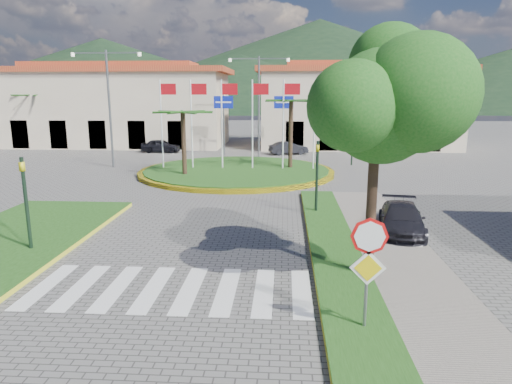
# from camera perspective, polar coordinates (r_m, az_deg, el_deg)

# --- Properties ---
(ground) EXTENTS (160.00, 160.00, 0.00)m
(ground) POSITION_cam_1_polar(r_m,az_deg,el_deg) (9.47, -17.39, -21.54)
(ground) COLOR #63615E
(ground) RESTS_ON ground
(sidewalk_right) EXTENTS (4.00, 28.00, 0.15)m
(sidewalk_right) POSITION_cam_1_polar(r_m,az_deg,el_deg) (11.00, 19.22, -16.14)
(sidewalk_right) COLOR gray
(sidewalk_right) RESTS_ON ground
(verge_right) EXTENTS (1.60, 28.00, 0.18)m
(verge_right) POSITION_cam_1_polar(r_m,az_deg,el_deg) (10.74, 12.79, -16.37)
(verge_right) COLOR #1E4714
(verge_right) RESTS_ON ground
(crosswalk) EXTENTS (8.00, 3.00, 0.01)m
(crosswalk) POSITION_cam_1_polar(r_m,az_deg,el_deg) (12.81, -10.97, -11.80)
(crosswalk) COLOR silver
(crosswalk) RESTS_ON ground
(roundabout_island) EXTENTS (12.70, 12.70, 6.00)m
(roundabout_island) POSITION_cam_1_polar(r_m,az_deg,el_deg) (29.88, -2.42, 2.66)
(roundabout_island) COLOR yellow
(roundabout_island) RESTS_ON ground
(stop_sign) EXTENTS (0.80, 0.11, 2.65)m
(stop_sign) POSITION_cam_1_polar(r_m,az_deg,el_deg) (10.02, 13.86, -7.88)
(stop_sign) COLOR slate
(stop_sign) RESTS_ON ground
(deciduous_tree) EXTENTS (3.60, 3.60, 6.80)m
(deciduous_tree) POSITION_cam_1_polar(r_m,az_deg,el_deg) (12.53, 14.97, 11.85)
(deciduous_tree) COLOR black
(deciduous_tree) RESTS_ON ground
(traffic_light_left) EXTENTS (0.15, 0.18, 3.20)m
(traffic_light_left) POSITION_cam_1_polar(r_m,az_deg,el_deg) (16.42, -26.86, -0.43)
(traffic_light_left) COLOR black
(traffic_light_left) RESTS_ON ground
(traffic_light_right) EXTENTS (0.15, 0.18, 3.20)m
(traffic_light_right) POSITION_cam_1_polar(r_m,az_deg,el_deg) (19.61, 7.64, 2.69)
(traffic_light_right) COLOR black
(traffic_light_right) RESTS_ON ground
(traffic_light_far) EXTENTS (0.18, 0.15, 3.20)m
(traffic_light_far) POSITION_cam_1_polar(r_m,az_deg,el_deg) (33.81, 11.98, 6.56)
(traffic_light_far) COLOR black
(traffic_light_far) RESTS_ON ground
(direction_sign_west) EXTENTS (1.60, 0.14, 5.20)m
(direction_sign_west) POSITION_cam_1_polar(r_m,az_deg,el_deg) (38.63, -4.07, 9.84)
(direction_sign_west) COLOR slate
(direction_sign_west) RESTS_ON ground
(direction_sign_east) EXTENTS (1.60, 0.14, 5.20)m
(direction_sign_east) POSITION_cam_1_polar(r_m,az_deg,el_deg) (38.30, 3.48, 9.83)
(direction_sign_east) COLOR slate
(direction_sign_east) RESTS_ON ground
(street_lamp_centre) EXTENTS (4.80, 0.16, 8.00)m
(street_lamp_centre) POSITION_cam_1_polar(r_m,az_deg,el_deg) (37.36, 0.36, 11.27)
(street_lamp_centre) COLOR slate
(street_lamp_centre) RESTS_ON ground
(street_lamp_west) EXTENTS (4.80, 0.16, 8.00)m
(street_lamp_west) POSITION_cam_1_polar(r_m,az_deg,el_deg) (33.55, -17.87, 10.57)
(street_lamp_west) COLOR slate
(street_lamp_west) RESTS_ON ground
(building_left) EXTENTS (23.32, 9.54, 8.05)m
(building_left) POSITION_cam_1_polar(r_m,az_deg,el_deg) (48.43, -17.39, 10.27)
(building_left) COLOR beige
(building_left) RESTS_ON ground
(building_right) EXTENTS (19.08, 9.54, 8.05)m
(building_right) POSITION_cam_1_polar(r_m,az_deg,el_deg) (45.83, 12.44, 10.45)
(building_right) COLOR beige
(building_right) RESTS_ON ground
(hill_far_west) EXTENTS (140.00, 140.00, 22.00)m
(hill_far_west) POSITION_cam_1_polar(r_m,az_deg,el_deg) (158.44, -18.50, 13.83)
(hill_far_west) COLOR black
(hill_far_west) RESTS_ON ground
(hill_far_mid) EXTENTS (180.00, 180.00, 30.00)m
(hill_far_mid) POSITION_cam_1_polar(r_m,az_deg,el_deg) (168.00, 7.92, 15.58)
(hill_far_mid) COLOR black
(hill_far_mid) RESTS_ON ground
(hill_near_back) EXTENTS (110.00, 110.00, 16.00)m
(hill_near_back) POSITION_cam_1_polar(r_m,az_deg,el_deg) (137.94, -1.93, 13.50)
(hill_near_back) COLOR black
(hill_near_back) RESTS_ON ground
(white_van) EXTENTS (5.13, 3.87, 1.29)m
(white_van) POSITION_cam_1_polar(r_m,az_deg,el_deg) (45.82, -10.43, 6.45)
(white_van) COLOR white
(white_van) RESTS_ON ground
(car_dark_a) EXTENTS (3.47, 1.51, 1.17)m
(car_dark_a) POSITION_cam_1_polar(r_m,az_deg,el_deg) (41.34, -11.81, 5.68)
(car_dark_a) COLOR black
(car_dark_a) RESTS_ON ground
(car_dark_b) EXTENTS (3.48, 2.09, 1.08)m
(car_dark_b) POSITION_cam_1_polar(r_m,az_deg,el_deg) (39.25, 4.08, 5.50)
(car_dark_b) COLOR black
(car_dark_b) RESTS_ON ground
(car_side_right) EXTENTS (2.19, 4.08, 1.12)m
(car_side_right) POSITION_cam_1_polar(r_m,az_deg,el_deg) (17.87, 17.74, -3.28)
(car_side_right) COLOR black
(car_side_right) RESTS_ON ground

